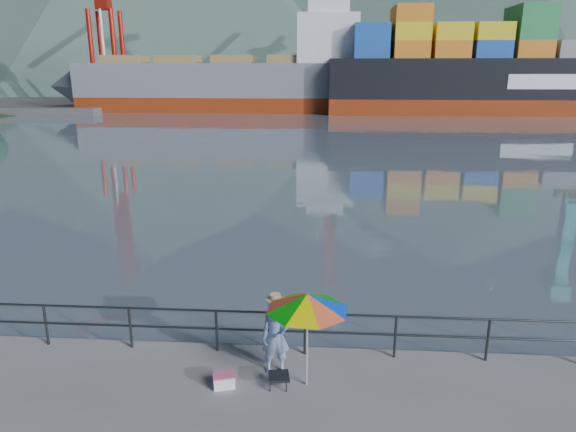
% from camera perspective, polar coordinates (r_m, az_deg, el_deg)
% --- Properties ---
extents(harbor_water, '(500.00, 280.00, 0.00)m').
position_cam_1_polar(harbor_water, '(138.77, 2.62, 13.46)').
color(harbor_water, '#525E6A').
rests_on(harbor_water, ground).
extents(far_dock, '(200.00, 40.00, 0.40)m').
position_cam_1_polar(far_dock, '(102.00, 7.86, 12.41)').
color(far_dock, '#514F4C').
rests_on(far_dock, ground).
extents(guardrail, '(22.00, 0.06, 1.03)m').
position_cam_1_polar(guardrail, '(12.22, -12.64, -12.10)').
color(guardrail, '#2D3033').
rests_on(guardrail, ground).
extents(port_cranes, '(116.00, 28.00, 38.40)m').
position_cam_1_polar(port_cranes, '(97.14, 21.95, 20.75)').
color(port_cranes, red).
rests_on(port_cranes, ground).
extents(container_stacks, '(58.00, 8.40, 7.80)m').
position_cam_1_polar(container_stacks, '(107.49, 21.12, 13.33)').
color(container_stacks, '#267F3F').
rests_on(container_stacks, ground).
extents(fisherman, '(0.64, 0.46, 1.65)m').
position_cam_1_polar(fisherman, '(11.00, -1.37, -13.25)').
color(fisherman, '#355597').
rests_on(fisherman, ground).
extents(beach_umbrella, '(2.07, 2.07, 2.02)m').
position_cam_1_polar(beach_umbrella, '(10.10, 2.18, -9.52)').
color(beach_umbrella, white).
rests_on(beach_umbrella, ground).
extents(folding_stool, '(0.47, 0.47, 0.27)m').
position_cam_1_polar(folding_stool, '(10.88, -1.02, -17.81)').
color(folding_stool, black).
rests_on(folding_stool, ground).
extents(cooler_bag, '(0.49, 0.39, 0.25)m').
position_cam_1_polar(cooler_bag, '(10.97, -7.13, -17.76)').
color(cooler_bag, silver).
rests_on(cooler_bag, ground).
extents(fishing_rod, '(0.08, 1.77, 1.25)m').
position_cam_1_polar(fishing_rod, '(12.26, 0.16, -14.36)').
color(fishing_rod, black).
rests_on(fishing_rod, ground).
extents(bulk_carrier, '(47.03, 8.14, 14.50)m').
position_cam_1_polar(bulk_carrier, '(82.52, -5.05, 14.59)').
color(bulk_carrier, maroon).
rests_on(bulk_carrier, ground).
extents(container_ship, '(59.04, 9.84, 18.10)m').
position_cam_1_polar(container_ship, '(85.87, 26.58, 14.18)').
color(container_ship, maroon).
rests_on(container_ship, ground).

